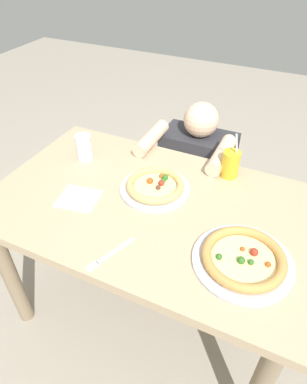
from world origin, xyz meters
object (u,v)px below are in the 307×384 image
(fork, at_px, (109,255))
(diner_seated, at_px, (195,183))
(pizza_far, at_px, (155,186))
(water_cup_clear, at_px, (84,147))
(drink_cup_colored, at_px, (230,164))
(pizza_near, at_px, (243,259))

(fork, bearing_deg, diner_seated, 90.05)
(pizza_far, relative_size, water_cup_clear, 2.43)
(pizza_far, bearing_deg, water_cup_clear, 169.22)
(drink_cup_colored, xyz_separation_m, fork, (-0.24, -0.62, -0.06))
(fork, bearing_deg, pizza_near, 21.28)
(drink_cup_colored, distance_m, water_cup_clear, 0.67)
(water_cup_clear, distance_m, diner_seated, 0.75)
(pizza_far, xyz_separation_m, diner_seated, (0.01, 0.55, -0.37))
(pizza_near, distance_m, water_cup_clear, 0.88)
(pizza_far, distance_m, drink_cup_colored, 0.35)
(pizza_near, relative_size, diner_seated, 0.37)
(pizza_near, height_order, pizza_far, same)
(diner_seated, bearing_deg, drink_cup_colored, -52.24)
(diner_seated, bearing_deg, fork, -89.95)
(pizza_far, height_order, water_cup_clear, water_cup_clear)
(pizza_near, xyz_separation_m, water_cup_clear, (-0.83, 0.30, 0.04))
(water_cup_clear, relative_size, fork, 0.63)
(drink_cup_colored, distance_m, fork, 0.67)
(water_cup_clear, bearing_deg, fork, -48.78)
(diner_seated, bearing_deg, pizza_near, -61.71)
(water_cup_clear, height_order, fork, water_cup_clear)
(pizza_far, relative_size, drink_cup_colored, 1.41)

